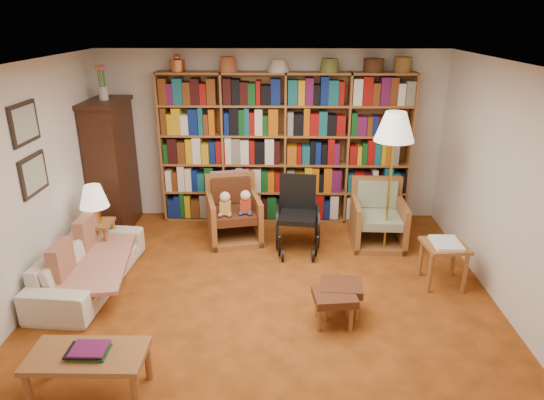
{
  "coord_description": "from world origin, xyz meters",
  "views": [
    {
      "loc": [
        0.17,
        -4.54,
        2.94
      ],
      "look_at": [
        0.05,
        0.6,
        0.97
      ],
      "focal_mm": 32.0,
      "sensor_mm": 36.0,
      "label": 1
    }
  ],
  "objects_px": {
    "floor_lamp": "(394,133)",
    "coffee_table": "(88,359)",
    "side_table_papers": "(444,251)",
    "sofa": "(89,265)",
    "side_table_lamp": "(99,233)",
    "footstool_a": "(341,289)",
    "armchair_leather": "(235,213)",
    "wheelchair": "(298,216)",
    "footstool_b": "(335,299)",
    "armchair_sage": "(377,219)"
  },
  "relations": [
    {
      "from": "floor_lamp",
      "to": "coffee_table",
      "type": "xyz_separation_m",
      "value": [
        -2.91,
        -2.66,
        -1.25
      ]
    },
    {
      "from": "coffee_table",
      "to": "side_table_papers",
      "type": "bearing_deg",
      "value": 28.27
    },
    {
      "from": "side_table_papers",
      "to": "sofa",
      "type": "bearing_deg",
      "value": -178.45
    },
    {
      "from": "coffee_table",
      "to": "side_table_lamp",
      "type": "bearing_deg",
      "value": 107.88
    },
    {
      "from": "footstool_a",
      "to": "coffee_table",
      "type": "xyz_separation_m",
      "value": [
        -2.17,
        -1.2,
        0.06
      ]
    },
    {
      "from": "armchair_leather",
      "to": "wheelchair",
      "type": "bearing_deg",
      "value": -20.27
    },
    {
      "from": "footstool_b",
      "to": "footstool_a",
      "type": "bearing_deg",
      "value": 64.95
    },
    {
      "from": "side_table_lamp",
      "to": "footstool_a",
      "type": "height_order",
      "value": "side_table_lamp"
    },
    {
      "from": "sofa",
      "to": "armchair_leather",
      "type": "height_order",
      "value": "armchair_leather"
    },
    {
      "from": "side_table_lamp",
      "to": "footstool_b",
      "type": "bearing_deg",
      "value": -25.15
    },
    {
      "from": "sofa",
      "to": "side_table_papers",
      "type": "relative_size",
      "value": 3.26
    },
    {
      "from": "wheelchair",
      "to": "coffee_table",
      "type": "bearing_deg",
      "value": -122.65
    },
    {
      "from": "sofa",
      "to": "floor_lamp",
      "type": "height_order",
      "value": "floor_lamp"
    },
    {
      "from": "armchair_sage",
      "to": "footstool_a",
      "type": "xyz_separation_m",
      "value": [
        -0.68,
        -1.76,
        -0.04
      ]
    },
    {
      "from": "sofa",
      "to": "wheelchair",
      "type": "xyz_separation_m",
      "value": [
        2.42,
        1.03,
        0.19
      ]
    },
    {
      "from": "footstool_b",
      "to": "floor_lamp",
      "type": "bearing_deg",
      "value": 63.38
    },
    {
      "from": "wheelchair",
      "to": "footstool_a",
      "type": "relative_size",
      "value": 2.24
    },
    {
      "from": "wheelchair",
      "to": "footstool_b",
      "type": "xyz_separation_m",
      "value": [
        0.33,
        -1.73,
        -0.16
      ]
    },
    {
      "from": "footstool_a",
      "to": "coffee_table",
      "type": "height_order",
      "value": "coffee_table"
    },
    {
      "from": "armchair_sage",
      "to": "armchair_leather",
      "type": "bearing_deg",
      "value": 176.95
    },
    {
      "from": "footstool_b",
      "to": "side_table_lamp",
      "type": "bearing_deg",
      "value": 154.85
    },
    {
      "from": "wheelchair",
      "to": "footstool_b",
      "type": "relative_size",
      "value": 2.18
    },
    {
      "from": "footstool_a",
      "to": "armchair_leather",
      "type": "bearing_deg",
      "value": 124.48
    },
    {
      "from": "footstool_a",
      "to": "floor_lamp",
      "type": "bearing_deg",
      "value": 63.18
    },
    {
      "from": "sofa",
      "to": "armchair_leather",
      "type": "bearing_deg",
      "value": -45.18
    },
    {
      "from": "coffee_table",
      "to": "footstool_a",
      "type": "bearing_deg",
      "value": 29.01
    },
    {
      "from": "floor_lamp",
      "to": "footstool_b",
      "type": "relative_size",
      "value": 4.1
    },
    {
      "from": "sofa",
      "to": "side_table_lamp",
      "type": "xyz_separation_m",
      "value": [
        -0.1,
        0.63,
        0.11
      ]
    },
    {
      "from": "wheelchair",
      "to": "side_table_lamp",
      "type": "bearing_deg",
      "value": -171.15
    },
    {
      "from": "sofa",
      "to": "side_table_papers",
      "type": "xyz_separation_m",
      "value": [
        4.06,
        0.11,
        0.17
      ]
    },
    {
      "from": "side_table_papers",
      "to": "footstool_b",
      "type": "xyz_separation_m",
      "value": [
        -1.32,
        -0.81,
        -0.14
      ]
    },
    {
      "from": "sofa",
      "to": "armchair_sage",
      "type": "xyz_separation_m",
      "value": [
        3.51,
        1.24,
        0.07
      ]
    },
    {
      "from": "footstool_a",
      "to": "footstool_b",
      "type": "height_order",
      "value": "footstool_a"
    },
    {
      "from": "side_table_papers",
      "to": "footstool_b",
      "type": "distance_m",
      "value": 1.56
    },
    {
      "from": "wheelchair",
      "to": "footstool_b",
      "type": "height_order",
      "value": "wheelchair"
    },
    {
      "from": "side_table_lamp",
      "to": "armchair_leather",
      "type": "relative_size",
      "value": 0.57
    },
    {
      "from": "side_table_lamp",
      "to": "wheelchair",
      "type": "xyz_separation_m",
      "value": [
        2.52,
        0.39,
        0.08
      ]
    },
    {
      "from": "sofa",
      "to": "side_table_papers",
      "type": "distance_m",
      "value": 4.07
    },
    {
      "from": "floor_lamp",
      "to": "footstool_b",
      "type": "xyz_separation_m",
      "value": [
        -0.82,
        -1.64,
        -1.31
      ]
    },
    {
      "from": "armchair_sage",
      "to": "side_table_papers",
      "type": "distance_m",
      "value": 1.26
    },
    {
      "from": "armchair_leather",
      "to": "footstool_b",
      "type": "distance_m",
      "value": 2.37
    },
    {
      "from": "floor_lamp",
      "to": "footstool_b",
      "type": "height_order",
      "value": "floor_lamp"
    },
    {
      "from": "floor_lamp",
      "to": "footstool_b",
      "type": "distance_m",
      "value": 2.26
    },
    {
      "from": "wheelchair",
      "to": "footstool_b",
      "type": "bearing_deg",
      "value": -79.3
    },
    {
      "from": "sofa",
      "to": "armchair_sage",
      "type": "bearing_deg",
      "value": -66.57
    },
    {
      "from": "side_table_lamp",
      "to": "coffee_table",
      "type": "relative_size",
      "value": 0.55
    },
    {
      "from": "armchair_leather",
      "to": "footstool_a",
      "type": "relative_size",
      "value": 2.03
    },
    {
      "from": "sofa",
      "to": "footstool_b",
      "type": "bearing_deg",
      "value": -100.38
    },
    {
      "from": "armchair_leather",
      "to": "side_table_papers",
      "type": "height_order",
      "value": "armchair_leather"
    },
    {
      "from": "sofa",
      "to": "side_table_lamp",
      "type": "bearing_deg",
      "value": 12.94
    }
  ]
}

